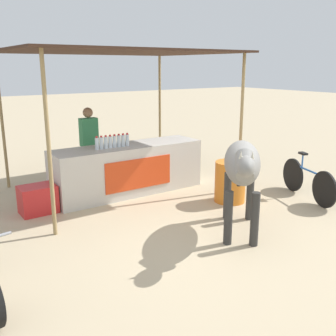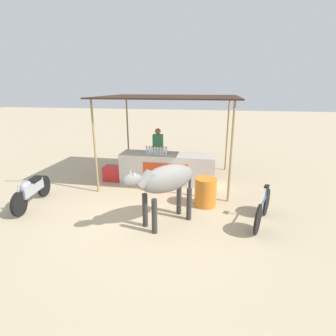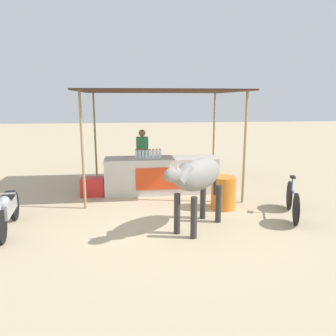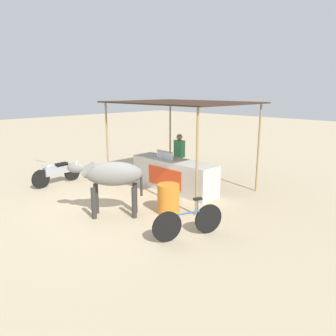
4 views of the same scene
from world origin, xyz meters
The scene contains 10 objects.
ground_plane centered at (0.00, 0.00, 0.00)m, with size 60.00×60.00×0.00m, color tan.
stall_counter centered at (0.00, 2.20, 0.48)m, with size 3.00×0.82×0.96m.
stall_awning centered at (0.00, 2.50, 2.61)m, with size 4.20×3.20×2.72m.
water_bottle_row centered at (-0.35, 2.15, 1.07)m, with size 0.70×0.07×0.25m.
vendor_behind_counter centered at (-0.47, 2.95, 0.85)m, with size 0.34×0.22×1.65m.
cooler_box centered at (-1.82, 2.10, 0.24)m, with size 0.60×0.44×0.48m, color red.
water_barrel centered at (1.29, 0.68, 0.38)m, with size 0.56×0.56×0.76m, color orange.
cow centered at (0.44, -0.45, 1.03)m, with size 1.49×1.59×1.44m.
motorcycle_parked centered at (-3.19, -0.12, 0.43)m, with size 0.55×1.79×0.90m.
bicycle_leaning centered at (2.61, -0.03, 0.35)m, with size 0.59×1.58×0.85m.
Camera 3 is at (-0.84, -6.39, 2.48)m, focal length 35.00 mm.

